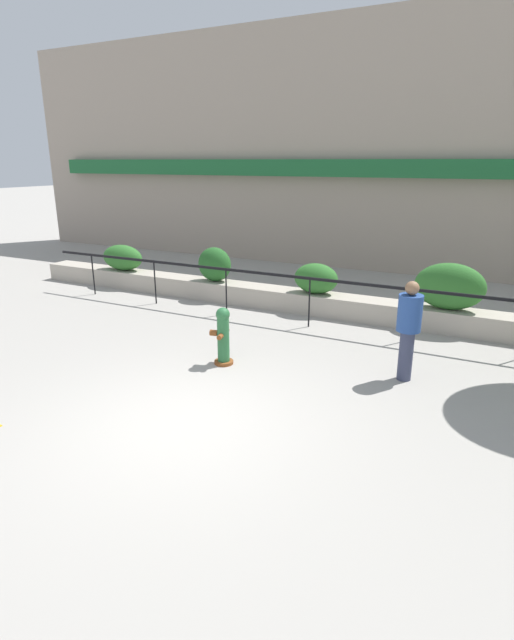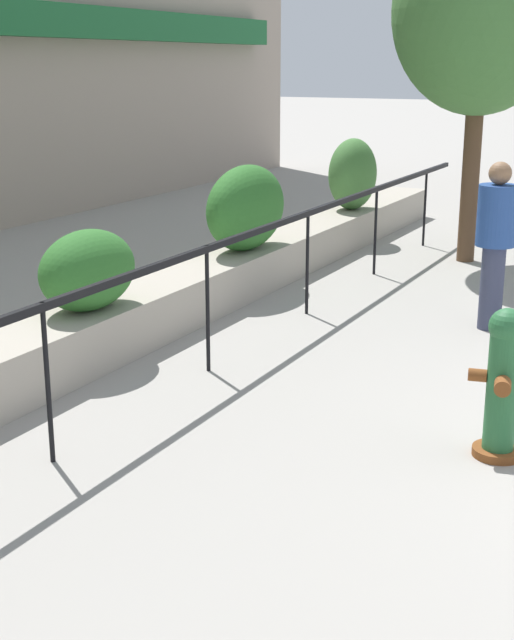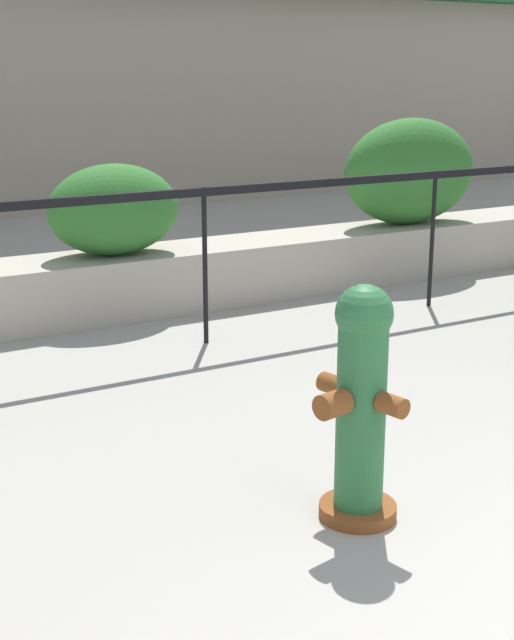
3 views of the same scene
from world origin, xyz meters
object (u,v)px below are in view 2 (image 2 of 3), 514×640
object	(u,v)px
street_tree	(481,12)
pedestrian	(496,235)
hedge_bush_2	(88,270)
hedge_bush_3	(246,208)
hedge_bush_4	(353,174)
fire_hydrant	(503,382)

from	to	relation	value
street_tree	pedestrian	bearing A→B (deg)	-161.11
hedge_bush_2	pedestrian	xyz separation A→B (m)	(2.76, -3.03, 0.12)
hedge_bush_3	hedge_bush_4	size ratio (longest dim) A/B	1.38
fire_hydrant	street_tree	world-z (taller)	street_tree
hedge_bush_2	pedestrian	world-z (taller)	pedestrian
hedge_bush_2	fire_hydrant	bearing A→B (deg)	-95.42
street_tree	hedge_bush_4	bearing A→B (deg)	73.49
hedge_bush_2	hedge_bush_3	world-z (taller)	hedge_bush_3
hedge_bush_2	street_tree	distance (m)	6.70
street_tree	hedge_bush_2	bearing A→B (deg)	161.81
fire_hydrant	hedge_bush_4	bearing A→B (deg)	29.17
hedge_bush_3	pedestrian	xyz separation A→B (m)	(-0.29, -3.03, -0.02)
hedge_bush_4	street_tree	bearing A→B (deg)	-106.51
fire_hydrant	street_tree	size ratio (longest dim) A/B	0.23
hedge_bush_4	fire_hydrant	distance (m)	7.87
fire_hydrant	street_tree	distance (m)	7.12
hedge_bush_3	street_tree	distance (m)	4.16
hedge_bush_3	street_tree	world-z (taller)	street_tree
hedge_bush_2	hedge_bush_3	bearing A→B (deg)	0.00
hedge_bush_3	hedge_bush_4	world-z (taller)	hedge_bush_4
hedge_bush_3	hedge_bush_4	bearing A→B (deg)	0.00
hedge_bush_2	pedestrian	distance (m)	4.10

